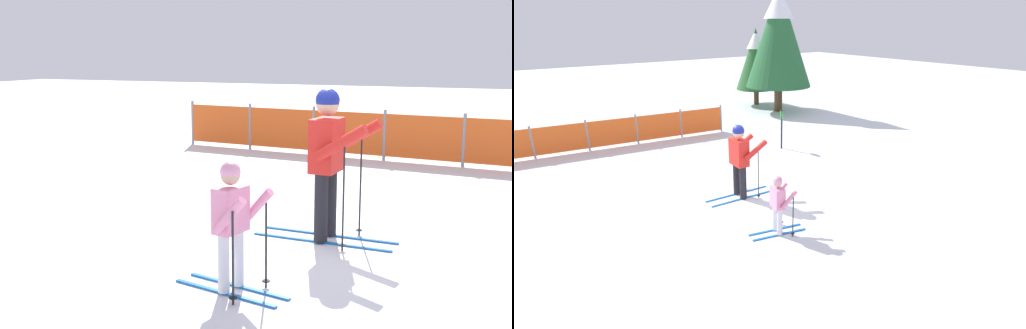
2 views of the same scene
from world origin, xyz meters
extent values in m
plane|color=white|center=(0.00, 0.00, 0.00)|extent=(60.00, 60.00, 0.00)
cube|color=#1966B2|center=(0.11, 0.21, 0.01)|extent=(1.57, 0.11, 0.02)
cube|color=#1966B2|center=(0.10, -0.09, 0.01)|extent=(1.57, 0.11, 0.02)
cylinder|color=black|center=(0.11, 0.21, 0.39)|extent=(0.15, 0.15, 0.74)
cylinder|color=black|center=(0.10, -0.09, 0.39)|extent=(0.15, 0.15, 0.74)
cube|color=red|center=(0.10, 0.06, 1.05)|extent=(0.28, 0.47, 0.58)
cylinder|color=red|center=(0.37, 0.34, 1.13)|extent=(0.57, 0.14, 0.41)
cylinder|color=red|center=(0.34, -0.24, 1.13)|extent=(0.57, 0.14, 0.41)
sphere|color=#D8AD8C|center=(0.10, 0.06, 1.49)|extent=(0.25, 0.25, 0.25)
sphere|color=navy|center=(0.10, 0.06, 1.53)|extent=(0.26, 0.26, 0.26)
cylinder|color=black|center=(0.41, 0.36, 0.58)|extent=(0.02, 0.02, 1.16)
cylinder|color=black|center=(0.41, 0.36, 0.06)|extent=(0.07, 0.07, 0.01)
cylinder|color=black|center=(0.39, -0.26, 0.58)|extent=(0.02, 0.02, 1.16)
cylinder|color=black|center=(0.39, -0.26, 0.06)|extent=(0.07, 0.07, 0.01)
cube|color=#1966B2|center=(-0.18, -1.63, 0.01)|extent=(1.06, 0.27, 0.02)
cube|color=#1966B2|center=(-0.22, -1.83, 0.01)|extent=(1.06, 0.27, 0.02)
cylinder|color=silver|center=(-0.18, -1.63, 0.27)|extent=(0.10, 0.10, 0.51)
cylinder|color=silver|center=(-0.22, -1.83, 0.27)|extent=(0.10, 0.10, 0.51)
cube|color=pink|center=(-0.20, -1.73, 0.72)|extent=(0.24, 0.35, 0.39)
cylinder|color=pink|center=(-0.02, -1.57, 0.73)|extent=(0.34, 0.15, 0.35)
cylinder|color=pink|center=(-0.11, -1.95, 0.73)|extent=(0.34, 0.15, 0.35)
sphere|color=#D8AD8C|center=(-0.20, -1.73, 1.02)|extent=(0.17, 0.17, 0.17)
sphere|color=pink|center=(-0.20, -1.73, 1.05)|extent=(0.18, 0.18, 0.18)
cylinder|color=black|center=(0.05, -1.54, 0.39)|extent=(0.02, 0.02, 0.79)
cylinder|color=black|center=(0.05, -1.54, 0.06)|extent=(0.07, 0.07, 0.01)
cylinder|color=black|center=(-0.05, -2.01, 0.39)|extent=(0.02, 0.02, 0.79)
cylinder|color=black|center=(-0.05, -2.01, 0.06)|extent=(0.07, 0.07, 0.01)
cylinder|color=gray|center=(-4.72, 5.89, 0.48)|extent=(0.06, 0.06, 0.96)
cylinder|color=gray|center=(-3.27, 5.75, 0.48)|extent=(0.06, 0.06, 0.96)
cylinder|color=gray|center=(-1.83, 5.60, 0.48)|extent=(0.06, 0.06, 0.96)
cylinder|color=gray|center=(-0.38, 5.45, 0.48)|extent=(0.06, 0.06, 0.96)
cylinder|color=gray|center=(1.06, 5.30, 0.48)|extent=(0.06, 0.06, 0.96)
cube|color=orange|center=(-3.99, 5.82, 0.48)|extent=(1.45, 0.18, 0.81)
cube|color=orange|center=(-2.55, 5.67, 0.48)|extent=(1.45, 0.18, 0.81)
cube|color=orange|center=(-1.11, 5.52, 0.48)|extent=(1.45, 0.18, 0.81)
cube|color=orange|center=(0.34, 5.37, 0.48)|extent=(1.45, 0.18, 0.81)
cube|color=orange|center=(1.78, 5.23, 0.48)|extent=(1.45, 0.18, 0.81)
camera|label=1|loc=(2.07, -6.51, 2.06)|focal=45.00mm
camera|label=2|loc=(-4.19, -6.98, 3.77)|focal=28.00mm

